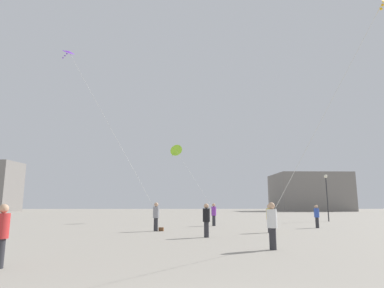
# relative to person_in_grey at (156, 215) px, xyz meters

# --- Properties ---
(person_in_grey) EXTENTS (0.40, 0.40, 1.86)m
(person_in_grey) POSITION_rel_person_in_grey_xyz_m (0.00, 0.00, 0.00)
(person_in_grey) COLOR #2D2D33
(person_in_grey) RESTS_ON ground_plane
(person_in_purple) EXTENTS (0.40, 0.40, 1.83)m
(person_in_purple) POSITION_rel_person_in_grey_xyz_m (4.28, 5.57, -0.02)
(person_in_purple) COLOR #2D2D33
(person_in_purple) RESTS_ON ground_plane
(person_in_yellow) EXTENTS (0.38, 0.38, 1.74)m
(person_in_yellow) POSITION_rel_person_in_grey_xyz_m (7.22, -1.29, -0.07)
(person_in_yellow) COLOR #2D2D33
(person_in_yellow) RESTS_ON ground_plane
(person_in_black) EXTENTS (0.39, 0.39, 1.77)m
(person_in_black) POSITION_rel_person_in_grey_xyz_m (3.08, -4.31, -0.05)
(person_in_black) COLOR #2D2D33
(person_in_black) RESTS_ON ground_plane
(person_in_white) EXTENTS (0.39, 0.39, 1.79)m
(person_in_white) POSITION_rel_person_in_grey_xyz_m (5.35, -9.33, -0.04)
(person_in_white) COLOR #2D2D33
(person_in_white) RESTS_ON ground_plane
(person_in_blue) EXTENTS (0.37, 0.37, 1.70)m
(person_in_blue) POSITION_rel_person_in_grey_xyz_m (11.80, 2.87, -0.09)
(person_in_blue) COLOR #2D2D33
(person_in_blue) RESTS_ON ground_plane
(person_in_red) EXTENTS (0.37, 0.37, 1.72)m
(person_in_red) POSITION_rel_person_in_grey_xyz_m (-3.06, -13.03, -0.08)
(person_in_red) COLOR #2D2D33
(person_in_red) RESTS_ON ground_plane
(kite_amber_delta) EXTENTS (5.21, 2.17, 8.82)m
(kite_amber_delta) POSITION_rel_person_in_grey_xyz_m (9.69, -10.94, 8.52)
(kite_amber_delta) COLOR yellow
(kite_lime_diamond) EXTENTS (4.24, 8.76, 6.96)m
(kite_lime_diamond) POSITION_rel_person_in_grey_xyz_m (0.85, 13.60, 6.61)
(kite_lime_diamond) COLOR #8CD12D
(kite_violet_diamond) EXTENTS (7.15, 1.17, 11.60)m
(kite_violet_diamond) POSITION_rel_person_in_grey_xyz_m (-6.43, 0.10, 11.38)
(kite_violet_diamond) COLOR purple
(building_centre_hall) EXTENTS (19.72, 16.80, 10.57)m
(building_centre_hall) POSITION_rel_person_in_grey_xyz_m (37.37, 74.08, 4.26)
(building_centre_hall) COLOR gray
(building_centre_hall) RESTS_ON ground_plane
(lamppost_east) EXTENTS (0.36, 0.36, 4.90)m
(lamppost_east) POSITION_rel_person_in_grey_xyz_m (16.92, 12.95, 2.28)
(lamppost_east) COLOR #2D2D30
(lamppost_east) RESTS_ON ground_plane
(handbag_beside_flyer) EXTENTS (0.35, 0.22, 0.24)m
(handbag_beside_flyer) POSITION_rel_person_in_grey_xyz_m (0.35, 0.10, -0.90)
(handbag_beside_flyer) COLOR brown
(handbag_beside_flyer) RESTS_ON ground_plane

